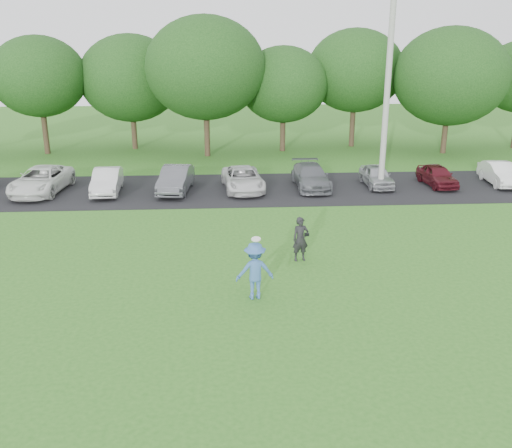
% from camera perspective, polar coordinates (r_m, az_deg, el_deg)
% --- Properties ---
extents(ground, '(100.00, 100.00, 0.00)m').
position_cam_1_polar(ground, '(16.53, 0.76, -8.11)').
color(ground, '#2E691E').
rests_on(ground, ground).
extents(parking_lot, '(32.00, 6.50, 0.03)m').
position_cam_1_polar(parking_lot, '(28.74, -1.18, 3.51)').
color(parking_lot, black).
rests_on(parking_lot, ground).
extents(utility_pole, '(0.28, 0.28, 9.30)m').
position_cam_1_polar(utility_pole, '(28.20, 12.95, 12.35)').
color(utility_pole, '#A4A39E').
rests_on(utility_pole, ground).
extents(frisbee_player, '(1.18, 0.77, 1.91)m').
position_cam_1_polar(frisbee_player, '(16.62, -0.11, -4.69)').
color(frisbee_player, '#3964A3').
rests_on(frisbee_player, ground).
extents(camera_bystander, '(0.62, 0.48, 1.54)m').
position_cam_1_polar(camera_bystander, '(19.46, 4.48, -1.52)').
color(camera_bystander, black).
rests_on(camera_bystander, ground).
extents(parked_cars, '(28.03, 4.65, 1.24)m').
position_cam_1_polar(parked_cars, '(28.53, -3.91, 4.59)').
color(parked_cars, silver).
rests_on(parked_cars, parking_lot).
extents(tree_row, '(42.39, 9.85, 8.64)m').
position_cam_1_polar(tree_row, '(37.70, 0.49, 14.58)').
color(tree_row, '#38281C').
rests_on(tree_row, ground).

